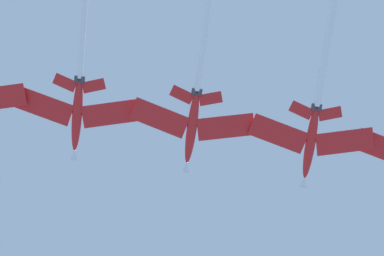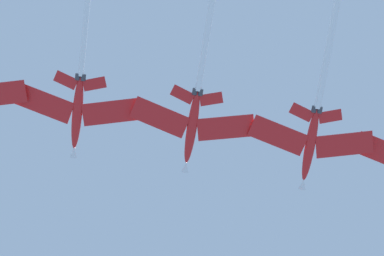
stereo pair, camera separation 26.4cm
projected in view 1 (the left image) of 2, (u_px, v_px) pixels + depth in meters
name	position (u px, v px, depth m)	size (l,w,h in m)	color
jet_inner_left	(80.00, 75.00, 117.16)	(19.57, 39.91, 7.48)	red
jet_centre	(200.00, 71.00, 115.73)	(20.92, 43.19, 8.11)	red
jet_inner_right	(320.00, 85.00, 115.28)	(20.17, 42.55, 8.29)	red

